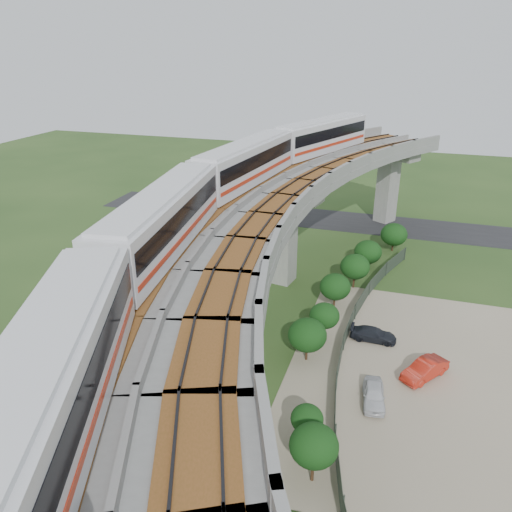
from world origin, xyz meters
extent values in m
plane|color=#27451B|center=(0.00, 0.00, 0.00)|extent=(160.00, 160.00, 0.00)
cube|color=gray|center=(14.00, -2.00, 0.02)|extent=(18.00, 26.00, 0.04)
cube|color=#232326|center=(0.00, 30.00, 0.01)|extent=(60.00, 8.00, 0.03)
cube|color=#99968E|center=(9.12, 31.80, 4.20)|extent=(2.86, 2.93, 8.40)
cube|color=#99968E|center=(9.12, 31.80, 9.00)|extent=(7.21, 5.74, 1.20)
cube|color=#99968E|center=(0.91, 10.42, 4.20)|extent=(2.35, 2.51, 8.40)
cube|color=#99968E|center=(0.91, 10.42, 9.00)|extent=(7.31, 3.58, 1.20)
cube|color=#99968E|center=(0.91, -10.42, 4.20)|extent=(2.35, 2.51, 8.40)
cube|color=#99968E|center=(0.91, -10.42, 9.00)|extent=(7.31, 3.58, 1.20)
cube|color=gray|center=(6.19, 26.54, 10.00)|extent=(16.42, 20.91, 0.80)
cube|color=gray|center=(2.33, 28.44, 10.90)|extent=(8.66, 17.08, 1.00)
cube|color=gray|center=(10.04, 24.64, 10.90)|extent=(8.66, 17.08, 1.00)
cube|color=brown|center=(4.21, 27.51, 10.46)|extent=(10.68, 18.08, 0.12)
cube|color=black|center=(4.21, 27.51, 10.58)|extent=(9.69, 17.59, 0.12)
cube|color=brown|center=(8.16, 25.56, 10.46)|extent=(10.68, 18.08, 0.12)
cube|color=black|center=(8.16, 25.56, 10.58)|extent=(9.69, 17.59, 0.12)
cube|color=gray|center=(0.70, 9.13, 10.00)|extent=(11.77, 20.03, 0.80)
cube|color=gray|center=(-3.55, 9.78, 10.90)|extent=(3.22, 18.71, 1.00)
cube|color=gray|center=(4.95, 8.47, 10.90)|extent=(3.22, 18.71, 1.00)
cube|color=brown|center=(-1.48, 9.46, 10.46)|extent=(5.44, 19.05, 0.12)
cube|color=black|center=(-1.48, 9.46, 10.58)|extent=(4.35, 18.88, 0.12)
cube|color=brown|center=(2.87, 8.79, 10.46)|extent=(5.44, 19.05, 0.12)
cube|color=black|center=(2.87, 8.79, 10.58)|extent=(4.35, 18.88, 0.12)
cube|color=gray|center=(0.70, -9.13, 10.00)|extent=(11.77, 20.03, 0.80)
cube|color=gray|center=(-3.55, -9.78, 10.90)|extent=(3.22, 18.71, 1.00)
cube|color=gray|center=(4.95, -8.47, 10.90)|extent=(3.22, 18.71, 1.00)
cube|color=brown|center=(-1.48, -9.46, 10.46)|extent=(5.44, 19.05, 0.12)
cube|color=black|center=(-1.48, -9.46, 10.58)|extent=(4.35, 18.88, 0.12)
cube|color=brown|center=(2.87, -8.79, 10.46)|extent=(5.44, 19.05, 0.12)
cube|color=black|center=(2.87, -8.79, 10.58)|extent=(4.35, 18.88, 0.12)
cube|color=silver|center=(2.33, -23.31, 12.24)|extent=(8.13, 14.92, 3.20)
cube|color=silver|center=(2.33, -23.31, 13.94)|extent=(7.34, 14.02, 0.22)
cube|color=black|center=(2.33, -23.31, 12.69)|extent=(7.96, 14.38, 1.15)
cube|color=red|center=(2.33, -23.31, 11.49)|extent=(7.96, 14.38, 0.30)
cube|color=black|center=(2.33, -23.31, 10.78)|extent=(6.54, 12.53, 0.28)
cube|color=silver|center=(-1.65, -8.27, 12.24)|extent=(4.67, 15.23, 3.20)
cube|color=silver|center=(-1.65, -8.27, 13.94)|extent=(4.04, 14.41, 0.22)
cube|color=black|center=(-1.65, -8.27, 12.69)|extent=(4.65, 14.64, 1.15)
cube|color=red|center=(-1.65, -8.27, 11.49)|extent=(4.65, 14.64, 0.30)
cube|color=black|center=(-1.65, -8.27, 10.78)|extent=(3.58, 12.89, 0.28)
cube|color=silver|center=(-1.77, 7.29, 12.24)|extent=(4.44, 15.21, 3.20)
cube|color=silver|center=(-1.77, 7.29, 13.94)|extent=(3.81, 14.40, 0.22)
cube|color=black|center=(-1.77, 7.29, 12.69)|extent=(4.43, 14.62, 1.15)
cube|color=red|center=(-1.77, 7.29, 11.49)|extent=(4.43, 14.62, 0.30)
cube|color=black|center=(-1.77, 7.29, 10.78)|extent=(3.38, 12.88, 0.28)
cube|color=silver|center=(1.97, 22.39, 12.24)|extent=(7.92, 14.97, 3.20)
cube|color=silver|center=(1.97, 22.39, 13.94)|extent=(7.14, 14.07, 0.22)
cube|color=black|center=(1.97, 22.39, 12.69)|extent=(7.76, 14.43, 1.15)
cube|color=red|center=(1.97, 22.39, 11.49)|extent=(7.76, 14.43, 0.30)
cube|color=black|center=(1.97, 22.39, 10.78)|extent=(6.36, 12.58, 0.28)
cylinder|color=#2D382D|center=(12.25, 19.29, 0.75)|extent=(0.08, 0.08, 1.50)
cube|color=#2D382D|center=(11.38, 16.98, 0.75)|extent=(1.69, 4.77, 1.40)
cylinder|color=#2D382D|center=(10.62, 14.63, 0.75)|extent=(0.08, 0.08, 1.50)
cube|color=#2D382D|center=(9.98, 12.24, 0.75)|extent=(1.23, 4.91, 1.40)
cylinder|color=#2D382D|center=(9.45, 9.83, 0.75)|extent=(0.08, 0.08, 1.50)
cube|color=#2D382D|center=(9.03, 7.39, 0.75)|extent=(0.75, 4.99, 1.40)
cylinder|color=#2D382D|center=(8.74, 4.94, 0.75)|extent=(0.08, 0.08, 1.50)
cube|color=#2D382D|center=(8.56, 2.47, 0.75)|extent=(0.27, 5.04, 1.40)
cylinder|color=#2D382D|center=(8.50, 0.00, 0.75)|extent=(0.08, 0.08, 1.50)
cube|color=#2D382D|center=(8.56, -2.47, 0.75)|extent=(0.27, 5.04, 1.40)
cylinder|color=#2D382D|center=(8.74, -4.94, 0.75)|extent=(0.08, 0.08, 1.50)
cube|color=#2D382D|center=(9.03, -7.39, 0.75)|extent=(0.75, 4.99, 1.40)
cylinder|color=#2D382D|center=(9.45, -9.83, 0.75)|extent=(0.08, 0.08, 1.50)
cube|color=#2D382D|center=(9.98, -12.24, 0.75)|extent=(1.23, 4.91, 1.40)
cylinder|color=#2D382D|center=(10.62, -14.63, 0.75)|extent=(0.08, 0.08, 1.50)
cylinder|color=#382314|center=(10.81, 21.58, 0.54)|extent=(0.18, 0.18, 1.08)
ellipsoid|color=#123912|center=(10.81, 21.58, 1.97)|extent=(2.95, 2.95, 2.51)
cylinder|color=#382314|center=(8.53, 16.05, 0.47)|extent=(0.18, 0.18, 0.93)
ellipsoid|color=#123912|center=(8.53, 16.05, 1.79)|extent=(2.85, 2.85, 2.42)
cylinder|color=#382314|center=(7.81, 10.94, 0.70)|extent=(0.18, 0.18, 1.40)
ellipsoid|color=#123912|center=(7.81, 10.94, 2.24)|extent=(2.80, 2.80, 2.38)
cylinder|color=#382314|center=(6.66, 6.59, 0.60)|extent=(0.18, 0.18, 1.21)
ellipsoid|color=#123912|center=(6.66, 6.59, 2.03)|extent=(2.73, 2.73, 2.32)
cylinder|color=#382314|center=(6.79, 0.58, 0.88)|extent=(0.18, 0.18, 1.76)
ellipsoid|color=#123912|center=(6.79, 0.58, 2.46)|extent=(2.33, 2.33, 1.98)
cylinder|color=#382314|center=(6.02, -2.04, 0.65)|extent=(0.18, 0.18, 1.31)
ellipsoid|color=#123912|center=(6.02, -2.04, 2.16)|extent=(2.86, 2.86, 2.43)
cylinder|color=#382314|center=(7.87, -10.61, 0.78)|extent=(0.18, 0.18, 1.55)
ellipsoid|color=#123912|center=(7.87, -10.61, 2.12)|extent=(1.89, 1.89, 1.61)
cylinder|color=#382314|center=(8.70, -12.86, 0.83)|extent=(0.18, 0.18, 1.67)
ellipsoid|color=#123912|center=(8.70, -12.86, 2.46)|extent=(2.63, 2.63, 2.24)
imported|color=silver|center=(11.25, -5.40, 0.63)|extent=(1.85, 3.64, 1.19)
imported|color=#B61F10|center=(14.41, -1.60, 0.68)|extent=(3.40, 3.94, 1.28)
imported|color=black|center=(10.51, 2.14, 0.56)|extent=(3.60, 1.46, 1.04)
camera|label=1|loc=(11.86, -32.80, 21.89)|focal=35.00mm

